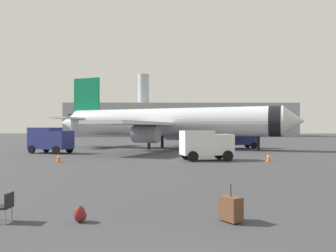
{
  "coord_description": "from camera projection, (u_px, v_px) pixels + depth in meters",
  "views": [
    {
      "loc": [
        -0.01,
        -5.26,
        2.73
      ],
      "look_at": [
        0.17,
        24.58,
        3.0
      ],
      "focal_mm": 35.75,
      "sensor_mm": 36.0,
      "label": 1
    }
  ],
  "objects": [
    {
      "name": "airplane_at_gate",
      "position": [
        168.0,
        122.0,
        46.32
      ],
      "size": [
        34.46,
        31.57,
        10.5
      ],
      "color": "silver",
      "rests_on": "ground"
    },
    {
      "name": "service_truck",
      "position": [
        50.0,
        139.0,
        37.64
      ],
      "size": [
        5.27,
        3.93,
        2.9
      ],
      "color": "navy",
      "rests_on": "ground"
    },
    {
      "name": "fuel_truck",
      "position": [
        236.0,
        136.0,
        47.27
      ],
      "size": [
        6.25,
        3.32,
        3.2
      ],
      "color": "navy",
      "rests_on": "ground"
    },
    {
      "name": "cargo_van",
      "position": [
        206.0,
        144.0,
        29.01
      ],
      "size": [
        4.72,
        3.09,
        2.6
      ],
      "color": "white",
      "rests_on": "ground"
    },
    {
      "name": "safety_cone_near",
      "position": [
        58.0,
        157.0,
        27.45
      ],
      "size": [
        0.44,
        0.44,
        0.8
      ],
      "color": "#F2590C",
      "rests_on": "ground"
    },
    {
      "name": "safety_cone_mid",
      "position": [
        268.0,
        157.0,
        27.8
      ],
      "size": [
        0.44,
        0.44,
        0.8
      ],
      "color": "#F2590C",
      "rests_on": "ground"
    },
    {
      "name": "safety_cone_far",
      "position": [
        198.0,
        146.0,
        47.59
      ],
      "size": [
        0.44,
        0.44,
        0.69
      ],
      "color": "#F2590C",
      "rests_on": "ground"
    },
    {
      "name": "rolling_suitcase",
      "position": [
        231.0,
        209.0,
        9.83
      ],
      "size": [
        0.68,
        0.75,
        1.1
      ],
      "color": "brown",
      "rests_on": "ground"
    },
    {
      "name": "traveller_backpack",
      "position": [
        80.0,
        214.0,
        9.8
      ],
      "size": [
        0.36,
        0.4,
        0.48
      ],
      "color": "maroon",
      "rests_on": "ground"
    },
    {
      "name": "gate_chair",
      "position": [
        5.0,
        205.0,
        9.79
      ],
      "size": [
        0.5,
        0.5,
        0.86
      ],
      "color": "black",
      "rests_on": "ground"
    },
    {
      "name": "terminal_building",
      "position": [
        180.0,
        120.0,
        131.0
      ],
      "size": [
        85.06,
        23.29,
        24.18
      ],
      "color": "#9EA3AD",
      "rests_on": "ground"
    }
  ]
}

